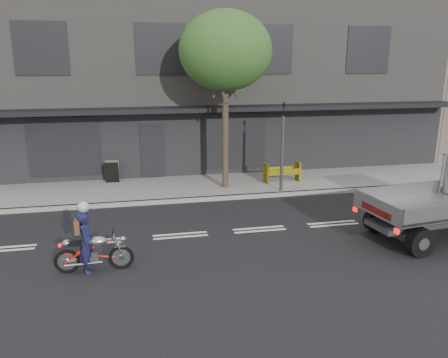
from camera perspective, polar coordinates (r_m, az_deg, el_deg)
ground at (r=12.96m, az=-5.71°, el=-7.36°), size 80.00×80.00×0.00m
sidewalk at (r=17.36m, az=-7.30°, el=-1.25°), size 32.00×3.20×0.15m
kerb at (r=15.84m, az=-6.86°, el=-2.86°), size 32.00×0.20×0.15m
building_main at (r=23.27m, az=-8.88°, el=12.69°), size 26.00×10.00×8.00m
street_tree at (r=16.46m, az=0.18°, el=16.33°), size 3.40×3.40×6.74m
traffic_light_pole at (r=16.50m, az=7.60°, el=3.52°), size 0.12×0.12×3.50m
motorcycle at (r=11.15m, az=-16.64°, el=-9.06°), size 1.89×0.55×0.97m
rider at (r=11.06m, az=-17.52°, el=-7.84°), size 0.37×0.56×1.53m
construction_barrier at (r=17.84m, az=7.81°, el=0.82°), size 1.49×0.60×0.83m
sandwich_board at (r=18.21m, az=-14.44°, el=0.83°), size 0.57×0.40×0.87m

